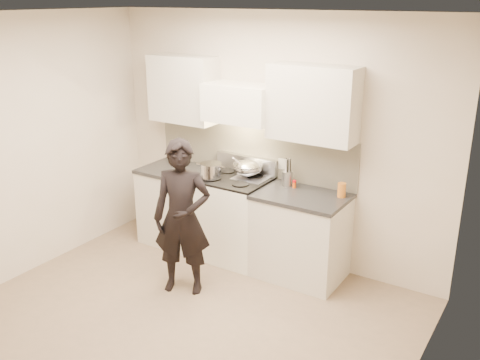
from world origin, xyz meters
name	(u,v)px	position (x,y,z in m)	size (l,w,h in m)	color
ground_plane	(177,325)	(0.00, 0.00, 0.00)	(4.00, 4.00, 0.00)	#846B51
room_shell	(191,145)	(-0.06, 0.37, 1.60)	(4.04, 3.54, 2.70)	beige
stove	(234,218)	(-0.30, 1.42, 0.47)	(0.76, 0.65, 0.96)	white
counter_right	(301,235)	(0.53, 1.43, 0.46)	(0.92, 0.67, 0.92)	beige
counter_left	(179,205)	(-1.08, 1.43, 0.46)	(0.82, 0.67, 0.92)	beige
wok	(248,168)	(-0.19, 1.54, 1.05)	(0.33, 0.41, 0.26)	silver
stock_pot	(211,170)	(-0.50, 1.28, 1.04)	(0.34, 0.27, 0.16)	silver
utensil_crock	(287,177)	(0.28, 1.58, 1.01)	(0.11, 0.11, 0.30)	#B3B3B3
spice_jar	(294,184)	(0.37, 1.56, 0.96)	(0.04, 0.04, 0.08)	#DA4D0B
oil_glass	(342,190)	(0.89, 1.57, 0.99)	(0.08, 0.08, 0.15)	#C96F1F
person	(182,218)	(-0.33, 0.55, 0.78)	(0.57, 0.38, 1.57)	black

